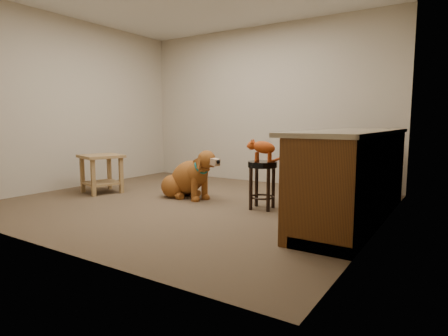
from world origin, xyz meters
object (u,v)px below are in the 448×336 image
Objects in this scene: padded_stool at (262,175)px; side_table at (101,168)px; wood_stool at (336,169)px; golden_retriever at (189,178)px; tabby_kitten at (262,148)px.

padded_stool is 2.45m from side_table.
padded_stool is at bearing 8.26° from side_table.
wood_stool is 3.27m from side_table.
wood_stool is 1.94m from golden_retriever.
wood_stool is at bearing 45.38° from tabby_kitten.
wood_stool reaches higher than side_table.
side_table is (-3.03, -1.23, -0.06)m from wood_stool.
wood_stool reaches higher than golden_retriever.
tabby_kitten reaches higher than wood_stool.
golden_retriever is at bearing 16.76° from side_table.
wood_stool is 1.83× the size of tabby_kitten.
padded_stool is 0.69× the size of wood_stool.
golden_retriever is at bearing 178.13° from padded_stool.
tabby_kitten is (1.12, -0.04, 0.46)m from golden_retriever.
golden_retriever is 2.46× the size of tabby_kitten.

